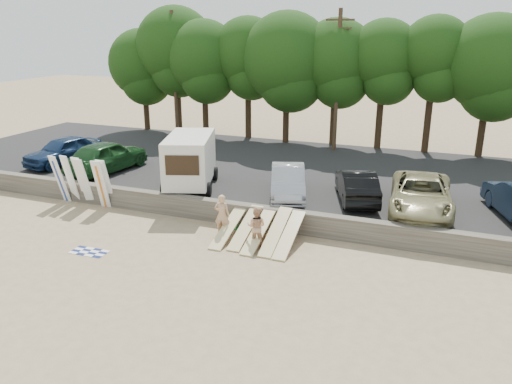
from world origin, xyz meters
TOP-DOWN VIEW (x-y plane):
  - ground at (0.00, 0.00)m, footprint 120.00×120.00m
  - seawall at (0.00, 3.00)m, footprint 44.00×0.50m
  - parking_lot at (0.00, 10.50)m, footprint 44.00×14.50m
  - treeline at (-0.18, 17.48)m, footprint 33.46×6.52m
  - utility_poles at (2.00, 16.00)m, footprint 25.80×0.26m
  - box_trailer at (-3.04, 5.17)m, footprint 3.43×4.69m
  - car_0 at (-12.37, 6.52)m, footprint 2.89×5.12m
  - car_1 at (-8.91, 6.11)m, footprint 2.62×5.48m
  - car_2 at (2.05, 5.61)m, footprint 2.94×4.82m
  - car_3 at (5.27, 6.23)m, footprint 2.93×4.79m
  - car_4 at (8.22, 5.77)m, footprint 3.04×5.88m
  - surfboard_upright_0 at (-9.02, 2.42)m, footprint 0.59×0.78m
  - surfboard_upright_1 at (-8.48, 2.57)m, footprint 0.60×0.70m
  - surfboard_upright_2 at (-7.79, 2.60)m, footprint 0.53×0.75m
  - surfboard_upright_3 at (-7.54, 2.47)m, footprint 0.54×0.83m
  - surfboard_upright_4 at (-6.49, 2.40)m, footprint 0.60×0.78m
  - surfboard_upright_5 at (-6.37, 2.63)m, footprint 0.52×0.74m
  - surfboard_low_0 at (0.75, 1.42)m, footprint 0.56×2.90m
  - surfboard_low_1 at (1.50, 1.56)m, footprint 0.56×2.86m
  - surfboard_low_2 at (2.15, 1.37)m, footprint 0.56×2.88m
  - surfboard_low_3 at (2.88, 1.44)m, footprint 0.56×2.81m
  - surfboard_low_4 at (3.47, 1.43)m, footprint 0.56×2.85m
  - beachgoer_a at (0.39, 1.59)m, footprint 0.73×0.54m
  - beachgoer_b at (2.16, 1.09)m, footprint 0.86×0.69m
  - cooler at (0.56, 2.40)m, footprint 0.40×0.32m
  - gear_bag at (2.44, 1.90)m, footprint 0.35×0.31m
  - beach_towel at (-3.85, -1.94)m, footprint 1.54×1.54m

SIDE VIEW (x-z plane):
  - ground at x=0.00m, z-range 0.00..0.00m
  - beach_towel at x=-3.85m, z-range 0.01..0.01m
  - gear_bag at x=2.44m, z-range 0.00..0.22m
  - cooler at x=0.56m, z-range 0.00..0.32m
  - parking_lot at x=0.00m, z-range 0.00..0.70m
  - surfboard_low_0 at x=0.75m, z-range 0.00..0.91m
  - surfboard_low_2 at x=2.15m, z-range 0.00..0.99m
  - seawall at x=0.00m, z-range 0.00..1.00m
  - surfboard_low_1 at x=1.50m, z-range 0.00..1.03m
  - surfboard_low_4 at x=3.47m, z-range 0.00..1.09m
  - surfboard_low_3 at x=2.88m, z-range 0.00..1.17m
  - beachgoer_b at x=2.16m, z-range 0.00..1.67m
  - beachgoer_a at x=0.39m, z-range 0.00..1.83m
  - surfboard_upright_3 at x=-7.54m, z-range 0.00..2.51m
  - surfboard_upright_2 at x=-7.79m, z-range 0.00..2.53m
  - surfboard_upright_5 at x=-6.37m, z-range 0.00..2.53m
  - surfboard_upright_0 at x=-9.02m, z-range 0.00..2.53m
  - surfboard_upright_4 at x=-6.49m, z-range 0.00..2.53m
  - surfboard_upright_1 at x=-8.48m, z-range 0.00..2.55m
  - car_3 at x=5.27m, z-range 0.70..2.19m
  - car_2 at x=2.05m, z-range 0.70..2.20m
  - car_4 at x=8.22m, z-range 0.70..2.28m
  - car_0 at x=-12.37m, z-range 0.70..2.35m
  - car_1 at x=-8.91m, z-range 0.70..2.51m
  - box_trailer at x=-3.04m, z-range 0.86..3.56m
  - utility_poles at x=2.00m, z-range 0.93..9.93m
  - treeline at x=-0.18m, z-range 1.94..11.39m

